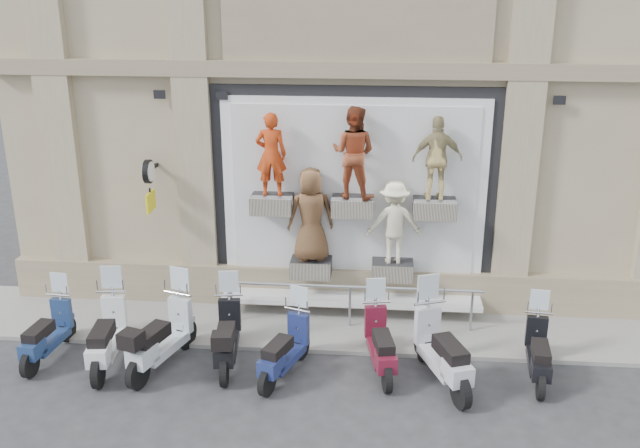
# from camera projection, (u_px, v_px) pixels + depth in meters

# --- Properties ---
(ground) EXTENTS (90.00, 90.00, 0.00)m
(ground) POSITION_uv_depth(u_px,v_px,m) (344.00, 385.00, 11.92)
(ground) COLOR #2C2C2F
(ground) RESTS_ON ground
(sidewalk) EXTENTS (16.00, 2.20, 0.08)m
(sidewalk) POSITION_uv_depth(u_px,v_px,m) (350.00, 325.00, 13.88)
(sidewalk) COLOR gray
(sidewalk) RESTS_ON ground
(shop_vitrine) EXTENTS (5.60, 0.87, 4.30)m
(shop_vitrine) POSITION_uv_depth(u_px,v_px,m) (355.00, 200.00, 13.70)
(shop_vitrine) COLOR black
(shop_vitrine) RESTS_ON ground
(guard_rail) EXTENTS (5.06, 0.10, 0.93)m
(guard_rail) POSITION_uv_depth(u_px,v_px,m) (350.00, 308.00, 13.65)
(guard_rail) COLOR #9EA0A5
(guard_rail) RESTS_ON ground
(clock_sign_bracket) EXTENTS (0.10, 0.80, 1.02)m
(clock_sign_bracket) POSITION_uv_depth(u_px,v_px,m) (149.00, 179.00, 13.63)
(clock_sign_bracket) COLOR black
(clock_sign_bracket) RESTS_ON ground
(scooter_a) EXTENTS (0.67, 1.78, 1.42)m
(scooter_a) POSITION_uv_depth(u_px,v_px,m) (46.00, 322.00, 12.54)
(scooter_a) COLOR navy
(scooter_a) RESTS_ON ground
(scooter_b) EXTENTS (0.81, 2.03, 1.61)m
(scooter_b) POSITION_uv_depth(u_px,v_px,m) (106.00, 323.00, 12.30)
(scooter_b) COLOR silver
(scooter_b) RESTS_ON ground
(scooter_c) EXTENTS (1.16, 2.09, 1.63)m
(scooter_c) POSITION_uv_depth(u_px,v_px,m) (161.00, 325.00, 12.22)
(scooter_c) COLOR #AFB8BE
(scooter_c) RESTS_ON ground
(scooter_d) EXTENTS (0.76, 1.92, 1.52)m
(scooter_d) POSITION_uv_depth(u_px,v_px,m) (227.00, 325.00, 12.33)
(scooter_d) COLOR black
(scooter_d) RESTS_ON ground
(scooter_e) EXTENTS (1.07, 1.84, 1.44)m
(scooter_e) POSITION_uv_depth(u_px,v_px,m) (285.00, 338.00, 11.97)
(scooter_e) COLOR navy
(scooter_e) RESTS_ON ground
(scooter_f) EXTENTS (0.85, 1.89, 1.48)m
(scooter_f) POSITION_uv_depth(u_px,v_px,m) (381.00, 332.00, 12.14)
(scooter_f) COLOR #580F20
(scooter_f) RESTS_ON ground
(scooter_g) EXTENTS (1.28, 2.16, 1.69)m
(scooter_g) POSITION_uv_depth(u_px,v_px,m) (443.00, 338.00, 11.73)
(scooter_g) COLOR #B4B5BC
(scooter_g) RESTS_ON ground
(scooter_h) EXTENTS (0.67, 1.76, 1.39)m
(scooter_h) POSITION_uv_depth(u_px,v_px,m) (540.00, 342.00, 11.91)
(scooter_h) COLOR black
(scooter_h) RESTS_ON ground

